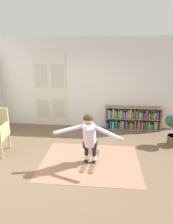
{
  "coord_description": "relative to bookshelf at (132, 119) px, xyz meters",
  "views": [
    {
      "loc": [
        0.58,
        -3.76,
        2.42
      ],
      "look_at": [
        0.14,
        0.73,
        1.05
      ],
      "focal_mm": 31.49,
      "sensor_mm": 36.0,
      "label": 1
    }
  ],
  "objects": [
    {
      "name": "rug",
      "position": [
        -1.18,
        -2.16,
        -0.34
      ],
      "size": [
        2.23,
        1.74,
        0.01
      ],
      "primitive_type": "cube",
      "color": "#916651",
      "rests_on": "ground"
    },
    {
      "name": "skis_pair",
      "position": [
        -1.18,
        -2.13,
        -0.32
      ],
      "size": [
        0.39,
        0.98,
        0.07
      ],
      "color": "brown",
      "rests_on": "rug"
    },
    {
      "name": "person_skier",
      "position": [
        -1.2,
        -2.29,
        0.38
      ],
      "size": [
        1.45,
        0.65,
        1.16
      ],
      "color": "white",
      "rests_on": "skis_pair"
    },
    {
      "name": "back_wall",
      "position": [
        -1.45,
        0.21,
        1.11
      ],
      "size": [
        6.0,
        0.1,
        2.9
      ],
      "primitive_type": "cube",
      "color": "silver",
      "rests_on": "ground"
    },
    {
      "name": "bookshelf",
      "position": [
        0.0,
        0.0,
        0.0
      ],
      "size": [
        1.78,
        0.3,
        0.75
      ],
      "color": "#846148",
      "rests_on": "ground"
    },
    {
      "name": "ground_plane",
      "position": [
        -1.45,
        -2.39,
        -0.34
      ],
      "size": [
        7.2,
        7.2,
        0.0
      ],
      "primitive_type": "plane",
      "color": "brown"
    },
    {
      "name": "double_door",
      "position": [
        -2.72,
        0.15,
        0.89
      ],
      "size": [
        1.22,
        0.05,
        2.45
      ],
      "color": "beige",
      "rests_on": "ground"
    }
  ]
}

